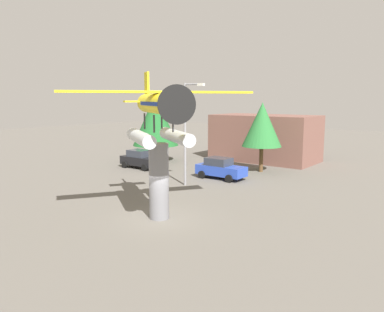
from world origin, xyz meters
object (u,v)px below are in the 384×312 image
Objects in this scene: car_mid_blue at (220,168)px; tree_east at (262,125)px; car_near_black at (141,159)px; streetlight_primary at (187,127)px; storefront_building at (265,138)px; tree_west at (155,120)px; floatplane_monument at (159,113)px; display_pedestal at (159,181)px.

tree_east is (1.28, 4.80, 3.44)m from car_mid_blue.
car_near_black is 9.49m from streetlight_primary.
storefront_building is (-1.52, 10.95, 1.58)m from car_mid_blue.
car_mid_blue is 0.54× the size of streetlight_primary.
car_near_black is 0.59× the size of tree_west.
storefront_building reaches higher than car_mid_blue.
streetlight_primary is (8.20, -3.08, 3.66)m from car_near_black.
floatplane_monument reaches higher than tree_east.
floatplane_monument reaches higher than tree_west.
floatplane_monument reaches higher than car_near_black.
display_pedestal is 0.46× the size of floatplane_monument.
car_mid_blue is 0.66× the size of tree_east.
tree_west is at bearing 144.40° from streetlight_primary.
tree_west is (-13.91, 14.54, -1.52)m from floatplane_monument.
tree_east reaches higher than car_mid_blue.
display_pedestal reaches higher than car_mid_blue.
display_pedestal is 0.39× the size of storefront_building.
car_near_black is at bearing 172.90° from floatplane_monument.
storefront_building is at bearing 97.91° from car_mid_blue.
car_near_black is 1.00× the size of car_mid_blue.
tree_east is at bearing 77.55° from streetlight_primary.
floatplane_monument is 20.18m from tree_west.
storefront_building is 7.01m from tree_east.
storefront_building is at bearing 39.72° from tree_west.
display_pedestal is 15.93m from car_near_black.
streetlight_primary is at bearing -99.15° from car_mid_blue.
floatplane_monument is at bearing -62.02° from streetlight_primary.
streetlight_primary is 8.75m from tree_east.
streetlight_primary is (-0.60, -3.74, 3.66)m from car_mid_blue.
floatplane_monument is 12.65m from car_mid_blue.
tree_east is at bearing 96.94° from display_pedestal.
car_near_black is 8.83m from car_mid_blue.
display_pedestal is 0.67× the size of tree_east.
car_mid_blue is 0.59× the size of tree_west.
display_pedestal is 1.01× the size of car_mid_blue.
car_near_black is 0.54× the size of streetlight_primary.
car_near_black is 5.67m from tree_west.
car_mid_blue is at bearing -82.09° from storefront_building.
car_mid_blue is at bearing 140.33° from floatplane_monument.
car_near_black is 11.97m from tree_east.
storefront_building is at bearing 102.14° from display_pedestal.
car_near_black and car_mid_blue have the same top height.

